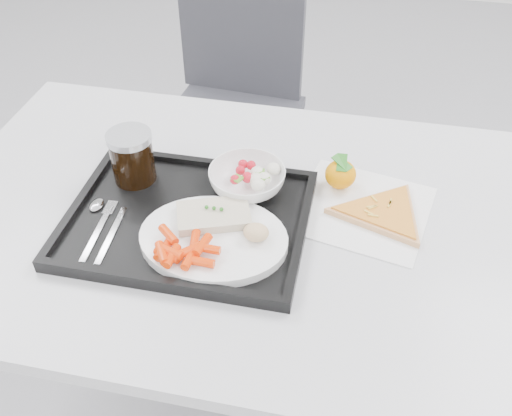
# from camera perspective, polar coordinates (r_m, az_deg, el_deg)

# --- Properties ---
(table) EXTENTS (1.20, 0.80, 0.75)m
(table) POSITION_cam_1_polar(r_m,az_deg,el_deg) (1.16, -2.13, -2.84)
(table) COLOR silver
(table) RESTS_ON ground
(chair) EXTENTS (0.45, 0.45, 0.93)m
(chair) POSITION_cam_1_polar(r_m,az_deg,el_deg) (1.93, -2.16, 11.85)
(chair) COLOR #323238
(chair) RESTS_ON ground
(tray) EXTENTS (0.45, 0.35, 0.03)m
(tray) POSITION_cam_1_polar(r_m,az_deg,el_deg) (1.09, -6.80, -1.19)
(tray) COLOR black
(tray) RESTS_ON table
(dinner_plate) EXTENTS (0.27, 0.27, 0.02)m
(dinner_plate) POSITION_cam_1_polar(r_m,az_deg,el_deg) (1.03, -4.27, -3.10)
(dinner_plate) COLOR white
(dinner_plate) RESTS_ON tray
(fish_fillet) EXTENTS (0.15, 0.12, 0.03)m
(fish_fillet) POSITION_cam_1_polar(r_m,az_deg,el_deg) (1.05, -4.26, -0.72)
(fish_fillet) COLOR beige
(fish_fillet) RESTS_ON dinner_plate
(bread_roll) EXTENTS (0.06, 0.05, 0.03)m
(bread_roll) POSITION_cam_1_polar(r_m,az_deg,el_deg) (1.00, 0.01, -2.44)
(bread_roll) COLOR #DFB689
(bread_roll) RESTS_ON dinner_plate
(salad_bowl) EXTENTS (0.15, 0.15, 0.05)m
(salad_bowl) POSITION_cam_1_polar(r_m,az_deg,el_deg) (1.13, -0.89, 2.84)
(salad_bowl) COLOR white
(salad_bowl) RESTS_ON tray
(cola_glass) EXTENTS (0.09, 0.09, 0.11)m
(cola_glass) POSITION_cam_1_polar(r_m,az_deg,el_deg) (1.16, -12.30, 5.11)
(cola_glass) COLOR black
(cola_glass) RESTS_ON tray
(cutlery) EXTENTS (0.08, 0.17, 0.01)m
(cutlery) POSITION_cam_1_polar(r_m,az_deg,el_deg) (1.11, -15.12, -1.32)
(cutlery) COLOR silver
(cutlery) RESTS_ON tray
(napkin) EXTENTS (0.29, 0.29, 0.00)m
(napkin) POSITION_cam_1_polar(r_m,az_deg,el_deg) (1.14, 10.53, -0.08)
(napkin) COLOR white
(napkin) RESTS_ON table
(tangerine) EXTENTS (0.08, 0.08, 0.07)m
(tangerine) POSITION_cam_1_polar(r_m,az_deg,el_deg) (1.16, 8.45, 3.36)
(tangerine) COLOR orange
(tangerine) RESTS_ON napkin
(pizza_slice) EXTENTS (0.26, 0.26, 0.02)m
(pizza_slice) POSITION_cam_1_polar(r_m,az_deg,el_deg) (1.12, 12.63, -0.47)
(pizza_slice) COLOR tan
(pizza_slice) RESTS_ON napkin
(carrot_pile) EXTENTS (0.12, 0.10, 0.02)m
(carrot_pile) POSITION_cam_1_polar(r_m,az_deg,el_deg) (0.98, -7.40, -4.21)
(carrot_pile) COLOR #EA3606
(carrot_pile) RESTS_ON dinner_plate
(salad_contents) EXTENTS (0.09, 0.08, 0.02)m
(salad_contents) POSITION_cam_1_polar(r_m,az_deg,el_deg) (1.12, -0.01, 3.29)
(salad_contents) COLOR red
(salad_contents) RESTS_ON salad_bowl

